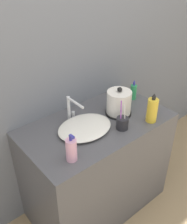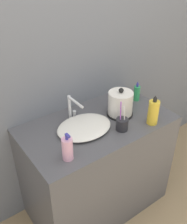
{
  "view_description": "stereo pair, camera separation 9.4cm",
  "coord_description": "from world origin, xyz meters",
  "px_view_note": "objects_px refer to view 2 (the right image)",
  "views": [
    {
      "loc": [
        -0.94,
        -0.8,
        1.82
      ],
      "look_at": [
        -0.03,
        0.29,
        0.91
      ],
      "focal_mm": 42.0,
      "sensor_mm": 36.0,
      "label": 1
    },
    {
      "loc": [
        -0.87,
        -0.86,
        1.82
      ],
      "look_at": [
        -0.03,
        0.29,
        0.91
      ],
      "focal_mm": 42.0,
      "sensor_mm": 36.0,
      "label": 2
    }
  ],
  "objects_px": {
    "mouthwash_bottle": "(153,112)",
    "toothbrush_cup": "(122,124)",
    "electric_kettle": "(120,104)",
    "lotion_bottle": "(67,149)",
    "faucet": "(72,106)",
    "shampoo_bottle": "(137,93)"
  },
  "relations": [
    {
      "from": "electric_kettle",
      "to": "faucet",
      "type": "bearing_deg",
      "value": 154.2
    },
    {
      "from": "faucet",
      "to": "electric_kettle",
      "type": "bearing_deg",
      "value": -25.8
    },
    {
      "from": "faucet",
      "to": "toothbrush_cup",
      "type": "xyz_separation_m",
      "value": [
        0.19,
        -0.29,
        -0.06
      ]
    },
    {
      "from": "faucet",
      "to": "electric_kettle",
      "type": "height_order",
      "value": "electric_kettle"
    },
    {
      "from": "shampoo_bottle",
      "to": "faucet",
      "type": "bearing_deg",
      "value": 173.08
    },
    {
      "from": "electric_kettle",
      "to": "toothbrush_cup",
      "type": "xyz_separation_m",
      "value": [
        -0.11,
        -0.14,
        -0.04
      ]
    },
    {
      "from": "faucet",
      "to": "mouthwash_bottle",
      "type": "distance_m",
      "value": 0.54
    },
    {
      "from": "toothbrush_cup",
      "to": "faucet",
      "type": "bearing_deg",
      "value": 123.5
    },
    {
      "from": "lotion_bottle",
      "to": "toothbrush_cup",
      "type": "bearing_deg",
      "value": 4.07
    },
    {
      "from": "lotion_bottle",
      "to": "shampoo_bottle",
      "type": "distance_m",
      "value": 0.81
    },
    {
      "from": "shampoo_bottle",
      "to": "mouthwash_bottle",
      "type": "height_order",
      "value": "mouthwash_bottle"
    },
    {
      "from": "mouthwash_bottle",
      "to": "faucet",
      "type": "bearing_deg",
      "value": 138.8
    },
    {
      "from": "lotion_bottle",
      "to": "mouthwash_bottle",
      "type": "bearing_deg",
      "value": -3.03
    },
    {
      "from": "mouthwash_bottle",
      "to": "toothbrush_cup",
      "type": "bearing_deg",
      "value": 163.22
    },
    {
      "from": "toothbrush_cup",
      "to": "lotion_bottle",
      "type": "bearing_deg",
      "value": -175.93
    },
    {
      "from": "electric_kettle",
      "to": "lotion_bottle",
      "type": "bearing_deg",
      "value": -161.82
    },
    {
      "from": "toothbrush_cup",
      "to": "lotion_bottle",
      "type": "relative_size",
      "value": 1.18
    },
    {
      "from": "shampoo_bottle",
      "to": "mouthwash_bottle",
      "type": "distance_m",
      "value": 0.32
    },
    {
      "from": "electric_kettle",
      "to": "toothbrush_cup",
      "type": "bearing_deg",
      "value": -126.78
    },
    {
      "from": "electric_kettle",
      "to": "shampoo_bottle",
      "type": "xyz_separation_m",
      "value": [
        0.24,
        0.08,
        -0.02
      ]
    },
    {
      "from": "electric_kettle",
      "to": "shampoo_bottle",
      "type": "distance_m",
      "value": 0.25
    },
    {
      "from": "faucet",
      "to": "shampoo_bottle",
      "type": "relative_size",
      "value": 1.08
    }
  ]
}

